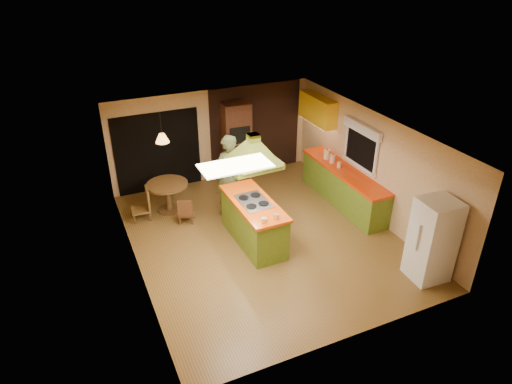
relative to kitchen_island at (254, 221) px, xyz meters
name	(u,v)px	position (x,y,z in m)	size (l,w,h in m)	color
ground	(264,237)	(0.26, 0.04, -0.50)	(6.50, 6.50, 0.00)	brown
room_walls	(264,188)	(0.26, 0.04, 0.75)	(5.50, 6.50, 6.50)	beige
ceiling_plane	(265,132)	(0.26, 0.04, 2.00)	(6.50, 6.50, 0.00)	silver
brick_panel	(256,129)	(1.51, 3.27, 0.75)	(2.64, 0.03, 2.50)	#381E14
nook_opening	(158,152)	(-1.24, 3.27, 0.55)	(2.20, 0.03, 2.10)	black
right_counter	(343,186)	(2.71, 0.64, -0.04)	(0.62, 3.05, 0.92)	olive
upper_cabinets	(318,109)	(2.83, 2.24, 1.45)	(0.34, 1.40, 0.70)	yellow
window_right	(362,138)	(2.95, 0.44, 1.27)	(0.12, 1.35, 1.06)	black
fluor_panel	(235,166)	(-0.84, -1.16, 1.98)	(1.20, 0.60, 0.03)	white
kitchen_island	(254,221)	(0.00, 0.00, 0.00)	(0.83, 2.00, 1.01)	olive
range_hood	(253,146)	(0.00, 0.00, 1.75)	(1.08, 0.80, 0.79)	#636F1B
man	(228,175)	(-0.05, 1.35, 0.50)	(0.73, 0.48, 2.01)	#48512A
refrigerator	(433,240)	(2.59, -2.48, 0.34)	(0.69, 0.66, 1.69)	white
wall_oven	(236,142)	(0.81, 2.98, 0.59)	(0.74, 0.63, 2.18)	#4C2818
dining_table	(168,192)	(-1.35, 2.04, 0.02)	(0.99, 0.99, 0.74)	brown
chair_left	(140,204)	(-2.05, 1.94, -0.11)	(0.43, 0.43, 0.78)	brown
chair_near	(186,209)	(-1.10, 1.39, -0.18)	(0.35, 0.35, 0.64)	brown
pendant_lamp	(162,138)	(-1.35, 2.04, 1.40)	(0.32, 0.32, 0.20)	#FF9E3F
canister_large	(327,154)	(2.66, 1.38, 0.54)	(0.17, 0.17, 0.25)	#FFF4CD
canister_medium	(333,159)	(2.66, 1.12, 0.52)	(0.15, 0.15, 0.21)	beige
canister_small	(339,165)	(2.66, 0.81, 0.49)	(0.11, 0.11, 0.14)	beige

